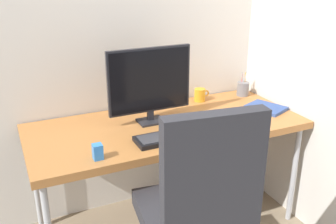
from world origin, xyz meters
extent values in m
plane|color=gray|center=(0.00, 0.00, 0.00)|extent=(8.00, 8.00, 0.00)
cube|color=silver|center=(0.00, 0.38, 1.40)|extent=(2.84, 0.04, 2.80)
cube|color=silver|center=(0.85, -0.17, 1.40)|extent=(0.04, 1.91, 2.80)
cube|color=#B27038|center=(0.00, 0.00, 0.70)|extent=(1.63, 0.70, 0.04)
cylinder|color=#B2B5BA|center=(0.76, -0.30, 0.34)|extent=(0.03, 0.03, 0.68)
cylinder|color=#B2B5BA|center=(-0.76, 0.30, 0.34)|extent=(0.03, 0.03, 0.68)
cylinder|color=#B2B5BA|center=(0.76, 0.30, 0.34)|extent=(0.03, 0.03, 0.68)
cube|color=#2D2D33|center=(-0.13, -0.56, 0.48)|extent=(0.53, 0.55, 0.09)
cube|color=#2D2D33|center=(-0.16, -0.80, 0.81)|extent=(0.43, 0.13, 0.58)
cube|color=black|center=(-0.08, 0.05, 0.73)|extent=(0.16, 0.12, 0.01)
cube|color=black|center=(-0.08, 0.06, 0.77)|extent=(0.04, 0.02, 0.07)
cube|color=black|center=(-0.08, 0.07, 0.98)|extent=(0.51, 0.02, 0.38)
cube|color=black|center=(-0.08, 0.05, 0.98)|extent=(0.48, 0.01, 0.36)
cube|color=black|center=(-0.05, -0.21, 0.73)|extent=(0.43, 0.15, 0.03)
cube|color=#333338|center=(-0.05, -0.21, 0.75)|extent=(0.40, 0.12, 0.00)
ellipsoid|color=black|center=(0.31, -0.20, 0.74)|extent=(0.07, 0.10, 0.04)
cylinder|color=slate|center=(0.71, 0.24, 0.77)|extent=(0.09, 0.09, 0.10)
cylinder|color=#B2B5BA|center=(0.70, 0.24, 0.83)|extent=(0.03, 0.01, 0.13)
cylinder|color=#B2B5BA|center=(0.72, 0.24, 0.83)|extent=(0.03, 0.01, 0.13)
torus|color=purple|center=(0.71, 0.24, 0.78)|extent=(0.03, 0.03, 0.01)
cylinder|color=orange|center=(0.73, 0.24, 0.82)|extent=(0.02, 0.01, 0.14)
cylinder|color=red|center=(0.71, 0.25, 0.81)|extent=(0.01, 0.02, 0.13)
cube|color=#334C8C|center=(0.69, -0.06, 0.73)|extent=(0.25, 0.28, 0.02)
cylinder|color=orange|center=(0.37, 0.26, 0.77)|extent=(0.08, 0.08, 0.09)
torus|color=orange|center=(0.42, 0.26, 0.77)|extent=(0.05, 0.01, 0.05)
cube|color=#337FD8|center=(-0.49, -0.27, 0.76)|extent=(0.05, 0.05, 0.08)
camera|label=1|loc=(-0.87, -1.91, 1.62)|focal=40.82mm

